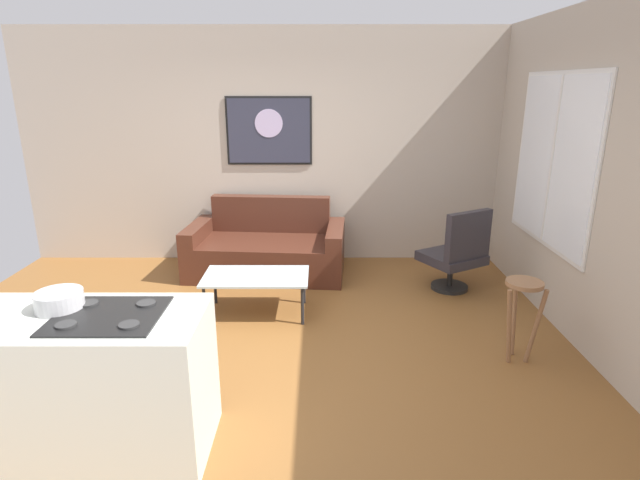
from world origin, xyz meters
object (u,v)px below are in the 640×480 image
mixing_bowl (62,300)px  couch (269,250)px  coffee_table (258,278)px  bar_stool (525,303)px  wall_painting (271,131)px  armchair (460,253)px

mixing_bowl → couch: bearing=73.3°
coffee_table → bar_stool: size_ratio=1.47×
couch → coffee_table: size_ratio=1.86×
couch → wall_painting: wall_painting is taller
couch → bar_stool: (2.22, -2.01, 0.23)m
armchair → bar_stool: armchair is taller
armchair → bar_stool: (0.13, -1.43, 0.07)m
couch → wall_painting: bearing=88.4°
coffee_table → mixing_bowl: size_ratio=3.72×
armchair → mixing_bowl: 3.85m
coffee_table → bar_stool: (2.21, -0.87, 0.14)m
mixing_bowl → coffee_table: bearing=63.8°
coffee_table → armchair: (2.07, 0.56, 0.07)m
couch → armchair: bearing=-15.7°
mixing_bowl → wall_painting: (0.90, 3.47, 0.67)m
couch → coffee_table: 1.14m
armchair → couch: bearing=164.3°
couch → coffee_table: couch is taller
mixing_bowl → wall_painting: 3.65m
bar_stool → mixing_bowl: mixing_bowl is taller
armchair → wall_painting: 2.62m
coffee_table → mixing_bowl: 2.12m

